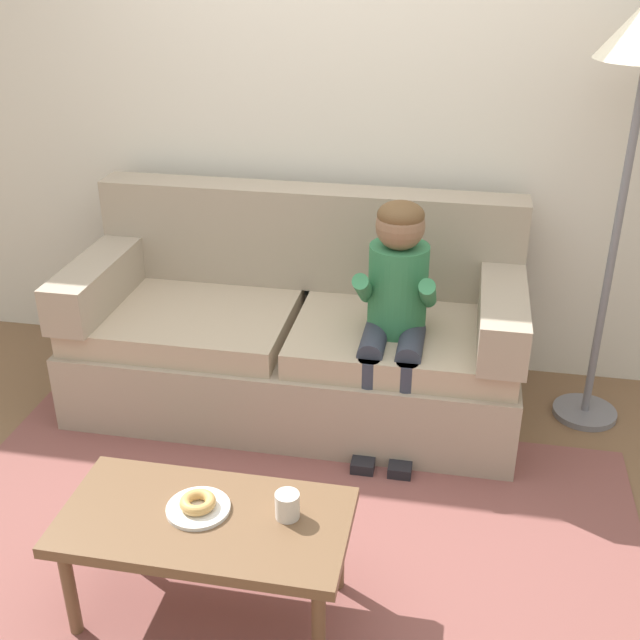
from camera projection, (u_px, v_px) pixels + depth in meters
The scene contains 10 objects.
ground at pixel (288, 512), 3.19m from camera, with size 10.00×10.00×0.00m, color brown.
wall_back at pixel (348, 93), 3.79m from camera, with size 8.00×0.10×2.80m, color silver.
area_rug at pixel (273, 554), 2.96m from camera, with size 2.76×1.81×0.01m, color brown.
couch at pixel (298, 335), 3.80m from camera, with size 2.08×0.90×1.00m.
coffee_table at pixel (205, 528), 2.57m from camera, with size 0.94×0.48×0.41m.
person_child at pixel (396, 302), 3.39m from camera, with size 0.34×0.58×1.10m.
plate at pixel (198, 508), 2.57m from camera, with size 0.21×0.21×0.01m, color white.
donut at pixel (198, 502), 2.56m from camera, with size 0.12×0.12×0.04m, color tan.
mug at pixel (287, 505), 2.53m from camera, with size 0.08×0.08×0.09m, color silver.
toy_controller at pixel (172, 491), 3.27m from camera, with size 0.23×0.09×0.05m.
Camera 1 is at (0.60, -2.43, 2.12)m, focal length 44.33 mm.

